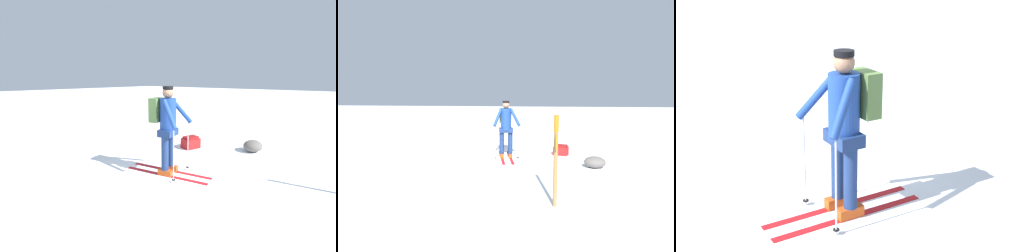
{
  "view_description": "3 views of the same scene",
  "coord_description": "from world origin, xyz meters",
  "views": [
    {
      "loc": [
        -2.71,
        -2.31,
        1.98
      ],
      "look_at": [
        0.72,
        0.56,
        1.03
      ],
      "focal_mm": 24.0,
      "sensor_mm": 36.0,
      "label": 1
    },
    {
      "loc": [
        1.89,
        -7.67,
        2.0
      ],
      "look_at": [
        0.72,
        0.56,
        1.03
      ],
      "focal_mm": 28.0,
      "sensor_mm": 36.0,
      "label": 2
    },
    {
      "loc": [
        5.12,
        -0.83,
        2.68
      ],
      "look_at": [
        0.72,
        0.56,
        1.03
      ],
      "focal_mm": 50.0,
      "sensor_mm": 36.0,
      "label": 3
    }
  ],
  "objects": [
    {
      "name": "ground_plane",
      "position": [
        0.0,
        0.0,
        0.0
      ],
      "size": [
        80.0,
        80.0,
        0.0
      ],
      "primitive_type": "plane",
      "color": "white"
    },
    {
      "name": "skier",
      "position": [
        0.71,
        0.59,
        1.07
      ],
      "size": [
        0.89,
        1.88,
        1.83
      ],
      "color": "red",
      "rests_on": "ground_plane"
    }
  ]
}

